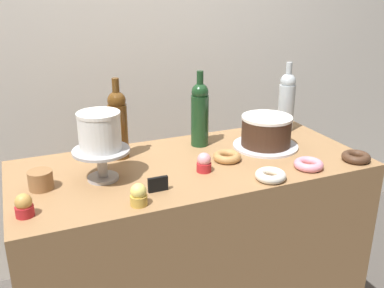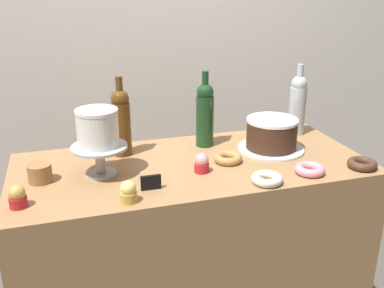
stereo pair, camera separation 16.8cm
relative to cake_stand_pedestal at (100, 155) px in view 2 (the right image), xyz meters
name	(u,v)px [view 2 (the right image)]	position (x,y,z in m)	size (l,w,h in m)	color
back_wall	(145,41)	(0.35, 0.90, 0.29)	(6.00, 0.05, 2.60)	silver
display_counter	(192,263)	(0.35, 0.01, -0.55)	(1.38, 0.62, 0.94)	#997047
cake_stand_pedestal	(100,155)	(0.00, 0.00, 0.00)	(0.20, 0.20, 0.12)	#B2B2B7
white_layer_cake	(98,128)	(0.00, 0.00, 0.11)	(0.15, 0.15, 0.14)	white
silver_serving_platter	(271,149)	(0.71, 0.05, -0.07)	(0.28, 0.28, 0.01)	silver
chocolate_round_cake	(272,133)	(0.71, 0.05, 0.00)	(0.21, 0.21, 0.13)	#3D2619
wine_bottle_clear	(298,104)	(0.92, 0.21, 0.07)	(0.08, 0.08, 0.33)	#B2BCC1
wine_bottle_green	(205,113)	(0.46, 0.19, 0.07)	(0.08, 0.08, 0.33)	#193D1E
wine_bottle_amber	(121,121)	(0.11, 0.18, 0.07)	(0.08, 0.08, 0.33)	#5B3814
cupcake_caramel	(17,197)	(-0.28, -0.17, -0.04)	(0.06, 0.06, 0.07)	red
cupcake_lemon	(128,192)	(0.06, -0.24, -0.04)	(0.06, 0.06, 0.07)	gold
cupcake_strawberry	(202,163)	(0.36, -0.08, -0.04)	(0.06, 0.06, 0.07)	red
donut_sugar	(267,179)	(0.56, -0.24, -0.06)	(0.11, 0.11, 0.03)	silver
donut_pink	(310,169)	(0.74, -0.21, -0.06)	(0.11, 0.11, 0.03)	pink
donut_chocolate	(362,164)	(0.96, -0.22, -0.06)	(0.11, 0.11, 0.03)	#472D1E
donut_maple	(228,158)	(0.49, -0.02, -0.06)	(0.11, 0.11, 0.03)	#B27F47
cookie_stack	(40,173)	(-0.21, 0.01, -0.05)	(0.08, 0.08, 0.07)	olive
price_sign_chalkboard	(151,182)	(0.15, -0.17, -0.05)	(0.07, 0.01, 0.05)	black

